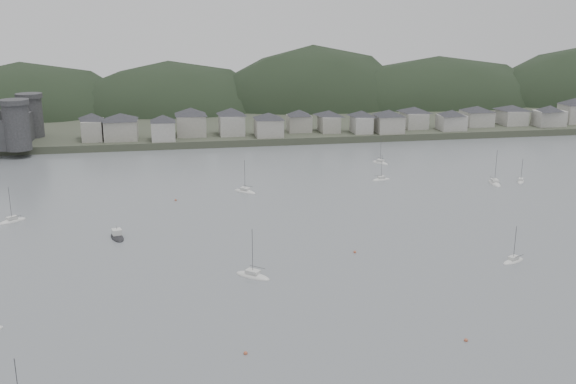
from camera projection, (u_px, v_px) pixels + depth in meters
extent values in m
plane|color=slate|center=(362.00, 334.00, 116.32)|extent=(900.00, 900.00, 0.00)
cube|color=#383D2D|center=(224.00, 104.00, 395.54)|extent=(900.00, 250.00, 3.00)
ellipsoid|color=black|center=(27.00, 136.00, 357.78)|extent=(138.98, 92.48, 81.13)
ellipsoid|color=black|center=(171.00, 131.00, 372.10)|extent=(132.08, 90.41, 79.74)
ellipsoid|color=black|center=(312.00, 131.00, 387.12)|extent=(133.88, 88.37, 101.41)
ellipsoid|color=black|center=(435.00, 124.00, 394.65)|extent=(165.81, 81.78, 82.55)
cylinder|color=#303032|center=(17.00, 127.00, 254.66)|extent=(10.00, 10.00, 18.00)
cylinder|color=#303032|center=(31.00, 118.00, 281.33)|extent=(10.00, 10.00, 17.00)
cube|color=#303032|center=(25.00, 129.00, 268.73)|extent=(3.50, 30.00, 12.00)
cube|color=gray|center=(93.00, 130.00, 275.68)|extent=(8.34, 12.91, 8.59)
pyramid|color=#28282D|center=(92.00, 117.00, 274.13)|extent=(15.78, 15.78, 3.01)
cube|color=gray|center=(121.00, 130.00, 277.11)|extent=(13.68, 13.35, 8.36)
pyramid|color=#28282D|center=(120.00, 117.00, 275.60)|extent=(20.07, 20.07, 2.93)
cube|color=#9E9C94|center=(163.00, 131.00, 275.17)|extent=(9.78, 10.20, 8.08)
pyramid|color=#28282D|center=(163.00, 118.00, 273.70)|extent=(14.83, 14.83, 2.83)
cube|color=gray|center=(191.00, 125.00, 286.23)|extent=(12.59, 13.33, 9.09)
pyramid|color=#28282D|center=(191.00, 111.00, 284.58)|extent=(19.24, 19.24, 3.18)
cube|color=#9E9C94|center=(232.00, 125.00, 287.84)|extent=(10.74, 12.17, 8.87)
pyramid|color=#28282D|center=(231.00, 111.00, 286.24)|extent=(17.01, 17.01, 3.10)
cube|color=gray|center=(269.00, 127.00, 284.46)|extent=(11.63, 12.09, 7.69)
pyramid|color=#28282D|center=(269.00, 116.00, 283.07)|extent=(17.61, 17.61, 2.69)
cube|color=gray|center=(299.00, 123.00, 295.34)|extent=(10.37, 9.35, 7.44)
pyramid|color=#28282D|center=(299.00, 113.00, 293.99)|extent=(14.65, 14.65, 2.60)
cube|color=gray|center=(329.00, 124.00, 295.39)|extent=(8.24, 12.20, 7.22)
pyramid|color=#28282D|center=(329.00, 113.00, 294.08)|extent=(15.17, 15.17, 2.53)
cube|color=#9E9C94|center=(361.00, 124.00, 292.76)|extent=(8.06, 10.91, 7.46)
pyramid|color=#28282D|center=(362.00, 113.00, 291.41)|extent=(14.08, 14.08, 2.61)
cube|color=gray|center=(389.00, 124.00, 293.44)|extent=(11.73, 11.78, 7.66)
pyramid|color=#28282D|center=(389.00, 113.00, 292.05)|extent=(17.46, 17.46, 2.68)
cube|color=#9E9C94|center=(414.00, 120.00, 305.53)|extent=(10.19, 13.02, 7.33)
pyramid|color=#28282D|center=(414.00, 109.00, 304.21)|extent=(17.23, 17.23, 2.57)
cube|color=#9E9C94|center=(451.00, 122.00, 299.77)|extent=(11.70, 9.81, 6.88)
pyramid|color=#28282D|center=(452.00, 112.00, 298.52)|extent=(15.97, 15.97, 2.41)
cube|color=#9E9C94|center=(477.00, 118.00, 311.03)|extent=(12.83, 12.48, 7.00)
pyramid|color=#28282D|center=(477.00, 108.00, 309.76)|extent=(18.79, 18.79, 2.45)
cube|color=#9E9C94|center=(511.00, 117.00, 314.67)|extent=(11.07, 13.50, 6.97)
pyramid|color=#28282D|center=(512.00, 107.00, 313.40)|extent=(18.25, 18.25, 2.44)
cube|color=#9E9C94|center=(549.00, 118.00, 309.94)|extent=(13.75, 9.12, 7.34)
pyramid|color=#28282D|center=(550.00, 108.00, 308.61)|extent=(16.97, 16.97, 2.57)
cube|color=#9E9C94|center=(574.00, 114.00, 318.51)|extent=(11.37, 11.57, 9.05)
pyramid|color=#28282D|center=(575.00, 101.00, 316.87)|extent=(17.03, 17.03, 3.17)
ellipsoid|color=silver|center=(380.00, 163.00, 247.61)|extent=(5.90, 8.00, 1.55)
cube|color=silver|center=(380.00, 160.00, 247.32)|extent=(2.80, 3.20, 0.70)
cylinder|color=#3F3F42|center=(381.00, 150.00, 246.27)|extent=(0.12, 0.12, 9.70)
cylinder|color=#3F3F42|center=(381.00, 158.00, 248.45)|extent=(1.76, 3.11, 0.10)
ellipsoid|color=silver|center=(253.00, 276.00, 141.64)|extent=(8.33, 7.72, 1.72)
cube|color=silver|center=(253.00, 272.00, 141.33)|extent=(3.52, 3.41, 0.70)
cylinder|color=#3F3F42|center=(252.00, 253.00, 140.15)|extent=(0.12, 0.12, 10.78)
cylinder|color=#3F3F42|center=(257.00, 267.00, 142.34)|extent=(3.00, 2.61, 0.10)
ellipsoid|color=silver|center=(245.00, 192.00, 208.01)|extent=(7.75, 7.71, 1.66)
cube|color=silver|center=(245.00, 189.00, 207.70)|extent=(3.34, 3.33, 0.70)
cylinder|color=#3F3F42|center=(245.00, 176.00, 206.58)|extent=(0.12, 0.12, 10.35)
cylinder|color=#3F3F42|center=(248.00, 186.00, 208.73)|extent=(2.72, 2.69, 0.10)
ellipsoid|color=silver|center=(381.00, 180.00, 222.93)|extent=(7.05, 3.50, 1.35)
cube|color=silver|center=(381.00, 177.00, 222.67)|extent=(2.62, 1.94, 0.70)
cylinder|color=#3F3F42|center=(382.00, 168.00, 221.76)|extent=(0.12, 0.12, 8.44)
cylinder|color=#3F3F42|center=(378.00, 176.00, 222.55)|extent=(2.99, 0.72, 0.10)
ellipsoid|color=silver|center=(521.00, 182.00, 220.33)|extent=(5.35, 6.43, 1.28)
cube|color=silver|center=(521.00, 179.00, 220.08)|extent=(2.44, 2.64, 0.70)
cylinder|color=#3F3F42|center=(522.00, 170.00, 219.21)|extent=(0.12, 0.12, 8.01)
cylinder|color=#3F3F42|center=(518.00, 177.00, 220.71)|extent=(1.73, 2.42, 0.10)
ellipsoid|color=silver|center=(494.00, 184.00, 218.00)|extent=(4.31, 9.42, 1.82)
cube|color=silver|center=(495.00, 180.00, 217.68)|extent=(2.47, 3.45, 0.70)
cylinder|color=#3F3F42|center=(496.00, 167.00, 216.44)|extent=(0.12, 0.12, 11.34)
cylinder|color=#3F3F42|center=(492.00, 178.00, 219.02)|extent=(0.75, 4.05, 0.10)
ellipsoid|color=silver|center=(513.00, 262.00, 150.06)|extent=(7.05, 4.75, 1.35)
cube|color=silver|center=(514.00, 258.00, 149.80)|extent=(2.77, 2.33, 0.70)
cylinder|color=#3F3F42|center=(515.00, 244.00, 148.89)|extent=(0.12, 0.12, 8.44)
cylinder|color=#3F3F42|center=(519.00, 256.00, 149.37)|extent=(2.81, 1.34, 0.10)
ellipsoid|color=silver|center=(12.00, 222.00, 178.70)|extent=(7.73, 6.76, 1.57)
cube|color=silver|center=(12.00, 218.00, 178.41)|extent=(3.22, 3.04, 0.70)
cylinder|color=#3F3F42|center=(10.00, 204.00, 177.34)|extent=(0.12, 0.12, 9.79)
cylinder|color=#3F3F42|center=(15.00, 217.00, 177.64)|extent=(2.85, 2.23, 0.10)
ellipsoid|color=black|center=(117.00, 238.00, 166.02)|extent=(5.00, 8.61, 1.79)
cube|color=silver|center=(117.00, 232.00, 165.61)|extent=(2.84, 2.96, 1.40)
cylinder|color=#3F3F42|center=(117.00, 229.00, 165.37)|extent=(0.10, 0.10, 1.20)
sphere|color=#B3593B|center=(355.00, 252.00, 155.73)|extent=(0.70, 0.70, 0.70)
sphere|color=#B3593B|center=(176.00, 200.00, 198.73)|extent=(0.70, 0.70, 0.70)
sphere|color=#B3593B|center=(466.00, 340.00, 113.93)|extent=(0.70, 0.70, 0.70)
sphere|color=#B3593B|center=(246.00, 353.00, 109.59)|extent=(0.70, 0.70, 0.70)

